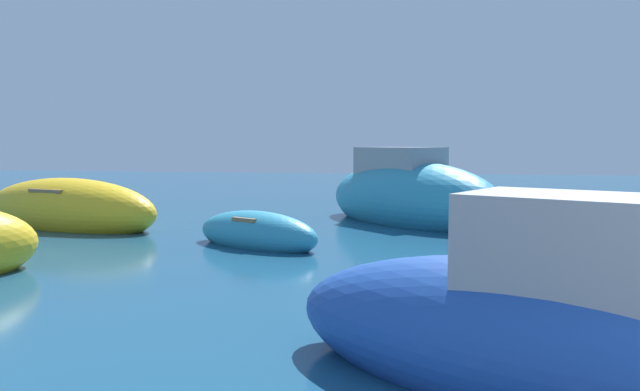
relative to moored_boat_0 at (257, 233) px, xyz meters
name	(u,v)px	position (x,y,z in m)	size (l,w,h in m)	color
moored_boat_0	(257,233)	(0.00, 0.00, 0.00)	(3.23, 2.33, 0.95)	teal
moored_boat_1	(561,336)	(4.56, -6.92, 0.27)	(5.29, 3.78, 2.05)	#1E479E
moored_boat_4	(410,198)	(3.04, 4.48, 0.40)	(5.95, 5.92, 2.52)	teal
moored_boat_6	(68,210)	(-5.53, 1.97, 0.19)	(5.82, 3.23, 1.63)	gold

